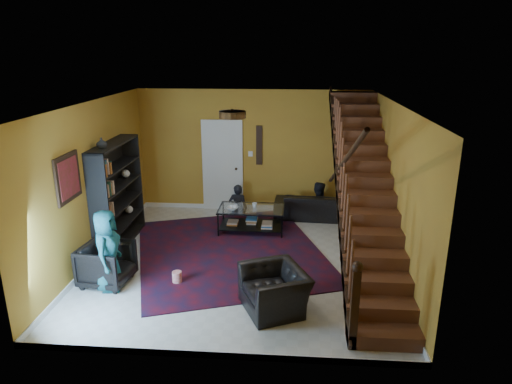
# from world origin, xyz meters

# --- Properties ---
(floor) EXTENTS (5.50, 5.50, 0.00)m
(floor) POSITION_xyz_m (0.00, 0.00, 0.00)
(floor) COLOR beige
(floor) RESTS_ON ground
(room) EXTENTS (5.50, 5.50, 5.50)m
(room) POSITION_xyz_m (-1.33, 1.33, 0.05)
(room) COLOR #B88C29
(room) RESTS_ON ground
(staircase) EXTENTS (0.95, 5.02, 3.18)m
(staircase) POSITION_xyz_m (2.12, -0.00, 1.40)
(staircase) COLOR brown
(staircase) RESTS_ON floor
(bookshelf) EXTENTS (0.35, 1.80, 2.00)m
(bookshelf) POSITION_xyz_m (-2.40, 0.60, 0.96)
(bookshelf) COLOR black
(bookshelf) RESTS_ON floor
(door) EXTENTS (0.82, 0.05, 2.05)m
(door) POSITION_xyz_m (-0.70, 2.73, 1.02)
(door) COLOR silver
(door) RESTS_ON floor
(framed_picture) EXTENTS (0.04, 0.74, 0.74)m
(framed_picture) POSITION_xyz_m (-2.57, -0.90, 1.75)
(framed_picture) COLOR maroon
(framed_picture) RESTS_ON room
(wall_hanging) EXTENTS (0.14, 0.03, 0.90)m
(wall_hanging) POSITION_xyz_m (0.15, 2.73, 1.55)
(wall_hanging) COLOR black
(wall_hanging) RESTS_ON room
(ceiling_fixture) EXTENTS (0.40, 0.40, 0.10)m
(ceiling_fixture) POSITION_xyz_m (0.00, -0.80, 2.74)
(ceiling_fixture) COLOR #3F2814
(ceiling_fixture) RESTS_ON room
(rug) EXTENTS (4.31, 4.61, 0.02)m
(rug) POSITION_xyz_m (-0.24, 0.36, 0.01)
(rug) COLOR #420B16
(rug) RESTS_ON floor
(sofa) EXTENTS (1.97, 0.86, 0.56)m
(sofa) POSITION_xyz_m (1.50, 2.30, 0.28)
(sofa) COLOR black
(sofa) RESTS_ON floor
(armchair_left) EXTENTS (0.84, 0.82, 0.69)m
(armchair_left) POSITION_xyz_m (-2.05, -1.00, 0.34)
(armchair_left) COLOR black
(armchair_left) RESTS_ON floor
(armchair_right) EXTENTS (1.15, 1.21, 0.62)m
(armchair_right) POSITION_xyz_m (0.67, -1.55, 0.31)
(armchair_right) COLOR black
(armchair_right) RESTS_ON floor
(person_adult_a) EXTENTS (0.45, 0.32, 1.17)m
(person_adult_a) POSITION_xyz_m (-0.31, 2.35, 0.14)
(person_adult_a) COLOR black
(person_adult_a) RESTS_ON sofa
(person_adult_b) EXTENTS (0.67, 0.56, 1.27)m
(person_adult_b) POSITION_xyz_m (1.50, 2.35, 0.18)
(person_adult_b) COLOR black
(person_adult_b) RESTS_ON sofa
(person_child) EXTENTS (0.46, 0.67, 1.32)m
(person_child) POSITION_xyz_m (-1.95, -1.16, 0.66)
(person_child) COLOR #1A6263
(person_child) RESTS_ON armchair_left
(coffee_table) EXTENTS (1.36, 0.81, 0.51)m
(coffee_table) POSITION_xyz_m (0.08, 1.39, 0.30)
(coffee_table) COLOR black
(coffee_table) RESTS_ON floor
(cup_a) EXTENTS (0.15, 0.15, 0.09)m
(cup_a) POSITION_xyz_m (-0.25, 1.33, 0.56)
(cup_a) COLOR #999999
(cup_a) RESTS_ON coffee_table
(cup_b) EXTENTS (0.10, 0.10, 0.09)m
(cup_b) POSITION_xyz_m (0.15, 1.44, 0.56)
(cup_b) COLOR #999999
(cup_b) RESTS_ON coffee_table
(bowl) EXTENTS (0.27, 0.27, 0.06)m
(bowl) POSITION_xyz_m (-0.29, 1.26, 0.54)
(bowl) COLOR #999999
(bowl) RESTS_ON coffee_table
(vase) EXTENTS (0.18, 0.18, 0.19)m
(vase) POSITION_xyz_m (-2.41, 0.10, 2.10)
(vase) COLOR #999999
(vase) RESTS_ON bookshelf
(popcorn_bucket) EXTENTS (0.18, 0.18, 0.18)m
(popcorn_bucket) POSITION_xyz_m (-0.94, -0.90, 0.11)
(popcorn_bucket) COLOR red
(popcorn_bucket) RESTS_ON rug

